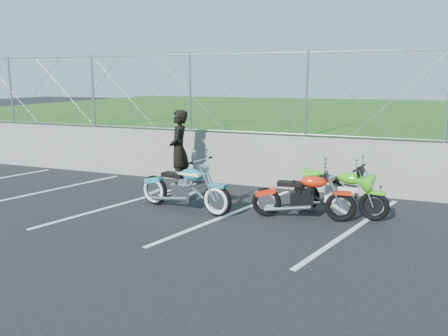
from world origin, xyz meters
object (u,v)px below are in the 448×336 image
at_px(cruiser_turquoise, 186,189).
at_px(naked_orange, 304,198).
at_px(sportbike_green, 340,194).
at_px(person_standing, 179,149).

height_order(cruiser_turquoise, naked_orange, cruiser_turquoise).
bearing_deg(sportbike_green, cruiser_turquoise, -153.63).
xyz_separation_m(sportbike_green, person_standing, (-3.95, 0.88, 0.53)).
bearing_deg(person_standing, sportbike_green, 59.95).
bearing_deg(sportbike_green, naked_orange, -129.60).
bearing_deg(naked_orange, person_standing, 150.61).
bearing_deg(cruiser_turquoise, sportbike_green, 25.46).
distance_m(cruiser_turquoise, person_standing, 1.99).
xyz_separation_m(cruiser_turquoise, person_standing, (-0.96, 1.66, 0.52)).
distance_m(cruiser_turquoise, sportbike_green, 3.09).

